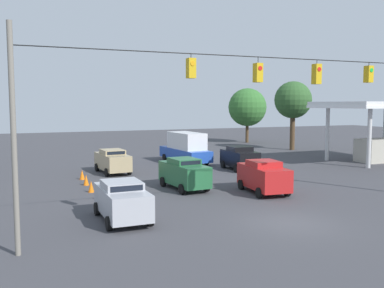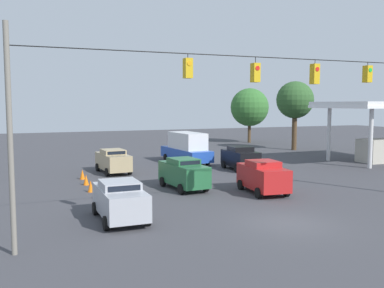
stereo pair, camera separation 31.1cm
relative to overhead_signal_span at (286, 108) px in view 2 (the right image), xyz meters
name	(u,v)px [view 2 (the right image)]	position (x,y,z in m)	size (l,w,h in m)	color
ground_plane	(287,223)	(0.02, 0.34, -5.30)	(140.00, 140.00, 0.00)	#3D3D42
overhead_signal_span	(286,108)	(0.00, 0.00, 0.00)	(23.50, 0.38, 8.41)	slate
box_truck_blue_oncoming_deep	(187,148)	(-3.17, -20.48, -3.89)	(2.84, 7.06, 2.85)	#234CB2
sedan_silver_parked_shoulder	(120,200)	(7.04, -3.16, -4.31)	(2.09, 4.37, 1.89)	#A8AAB2
sedan_black_oncoming_far	(240,158)	(-5.77, -14.79, -4.28)	(2.24, 3.97, 1.96)	black
sedan_tan_withflow_far	(113,161)	(4.45, -17.18, -4.31)	(2.29, 4.58, 1.89)	tan
sedan_red_crossing_near	(263,176)	(-2.52, -5.95, -4.25)	(2.38, 4.25, 2.02)	red
sedan_green_withflow_mid	(184,173)	(1.56, -9.00, -4.26)	(2.23, 4.49, 2.01)	#236038
traffic_cone_nearest	(118,215)	(7.26, -2.68, -4.94)	(0.38, 0.38, 0.72)	orange
traffic_cone_second	(104,203)	(7.37, -5.40, -4.94)	(0.38, 0.38, 0.72)	orange
traffic_cone_third	(99,194)	(7.19, -7.85, -4.94)	(0.38, 0.38, 0.72)	orange
traffic_cone_fourth	(91,186)	(7.31, -10.26, -4.94)	(0.38, 0.38, 0.72)	orange
traffic_cone_fifth	(86,180)	(7.23, -12.73, -4.94)	(0.38, 0.38, 0.72)	orange
traffic_cone_farthest	(82,174)	(7.15, -15.08, -4.94)	(0.38, 0.38, 0.72)	orange
gas_station	(380,118)	(-20.17, -13.96, -1.16)	(10.71, 7.66, 5.71)	silver
tree_horizon_left	(295,100)	(-19.15, -25.94, 0.61)	(4.41, 4.41, 8.18)	#4C3823
tree_horizon_right	(250,107)	(-19.11, -36.58, -0.29)	(5.38, 5.38, 7.72)	#4C3823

